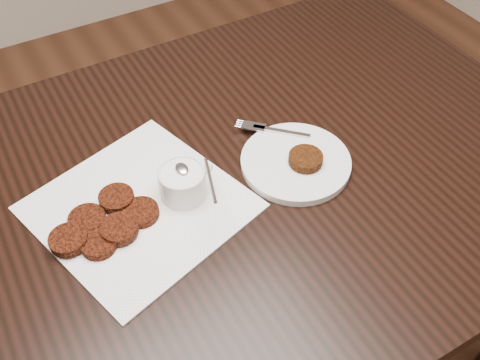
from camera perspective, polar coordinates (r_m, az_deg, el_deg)
name	(u,v)px	position (r m, az deg, el deg)	size (l,w,h in m)	color
table	(216,289)	(1.34, -2.52, -11.25)	(1.47, 0.94, 0.75)	black
napkin	(140,207)	(1.01, -10.38, -2.76)	(0.33, 0.33, 0.00)	white
sauce_ramekin	(181,171)	(0.97, -6.12, 0.94)	(0.11, 0.11, 0.12)	white
patty_cluster	(102,225)	(0.98, -14.10, -4.59)	(0.21, 0.21, 0.02)	#60200C
plate_with_patty	(296,159)	(1.06, 5.83, 2.16)	(0.21, 0.21, 0.03)	white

